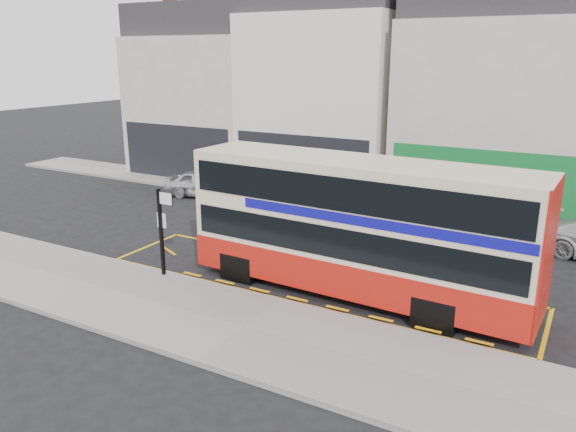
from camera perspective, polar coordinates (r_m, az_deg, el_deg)
The scene contains 13 objects.
ground at distance 16.99m, azimuth -0.11°, elevation -8.48°, with size 120.00×120.00×0.00m, color black.
pavement at distance 15.21m, azimuth -4.46°, elevation -11.36°, with size 40.00×4.00×0.15m, color gray.
kerb at distance 16.67m, azimuth -0.75°, elevation -8.71°, with size 40.00×0.15×0.15m, color gray.
far_pavement at distance 26.54m, azimuth 11.67°, elevation 0.54°, with size 50.00×3.00×0.15m, color gray.
road_markings at distance 18.28m, azimuth 2.38°, elevation -6.63°, with size 14.00×3.40×0.01m, color #F8AF0D, non-canonical shape.
terrace_far_left at distance 35.47m, azimuth -7.36°, elevation 12.43°, with size 8.00×8.01×10.80m.
terrace_left at distance 31.35m, azimuth 4.76°, elevation 12.93°, with size 8.00×8.01×11.80m.
terrace_green_shop at distance 28.79m, azimuth 21.55°, elevation 11.09°, with size 9.00×8.01×11.30m.
double_decker_bus at distance 16.68m, azimuth 7.21°, elevation -1.03°, with size 10.52×2.81×4.17m.
bus_stop_post at distance 18.28m, azimuth -12.66°, elevation -0.76°, with size 0.72×0.12×2.88m.
car_silver at distance 28.96m, azimuth -8.43°, elevation 3.26°, with size 1.62×4.03×1.37m, color silver.
car_grey at distance 26.21m, azimuth 3.92°, elevation 2.21°, with size 1.63×4.67×1.54m, color #46474E.
street_tree_left at distance 34.50m, azimuth -12.70°, elevation 10.12°, with size 2.48×2.48×5.36m.
Camera 1 is at (7.60, -13.43, 7.11)m, focal length 35.00 mm.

